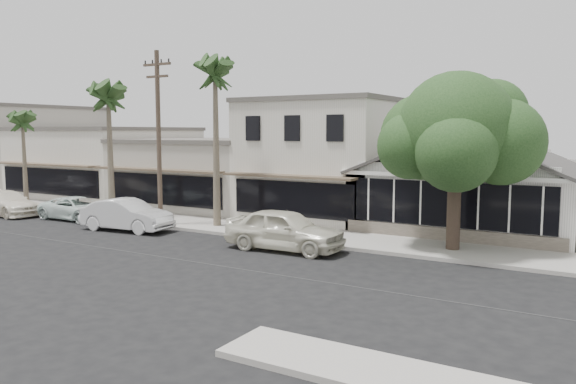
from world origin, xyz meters
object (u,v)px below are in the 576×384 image
Objects in this scene: car_0 at (285,230)px; shade_tree at (456,134)px; car_1 at (127,215)px; car_2 at (77,208)px; car_3 at (7,203)px; utility_pole at (159,134)px.

shade_tree reaches higher than car_0.
car_1 reaches higher than car_2.
car_3 is at bearing -172.20° from shade_tree.
car_2 is (-14.19, 0.94, -0.23)m from car_0.
shade_tree is (20.26, 2.44, 4.19)m from car_2.
car_1 is 1.04× the size of car_2.
utility_pole is at bearing -84.23° from car_2.
shade_tree is (15.26, 3.47, 4.04)m from car_1.
car_1 is (-0.67, -1.69, -4.00)m from utility_pole.
car_0 is at bearing -94.71° from car_2.
utility_pole is 1.82× the size of car_3.
shade_tree is (6.08, 3.38, 3.96)m from car_0.
utility_pole is 11.54m from car_3.
utility_pole is at bearing 77.04° from car_0.
car_0 is at bearing -10.68° from utility_pole.
utility_pole reaches higher than car_3.
utility_pole is at bearing -28.21° from car_1.
utility_pole reaches higher than car_2.
car_2 is (-5.00, 1.03, -0.15)m from car_1.
car_1 is at bearing -167.19° from shade_tree.
car_3 is 25.83m from shade_tree.
car_3 reaches higher than car_2.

